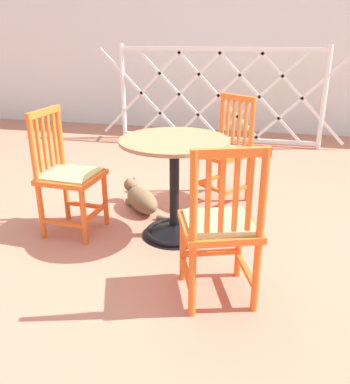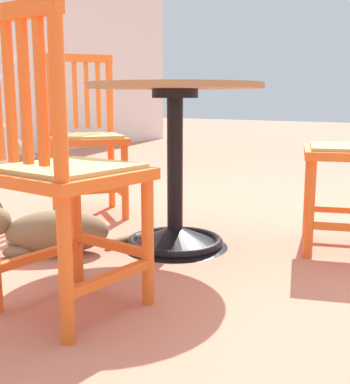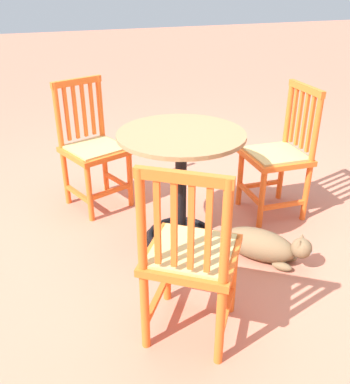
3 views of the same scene
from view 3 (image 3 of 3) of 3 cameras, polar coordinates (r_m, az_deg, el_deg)
The scene contains 6 objects.
ground_plane at distance 2.86m, azimuth 1.23°, elevation -5.56°, with size 24.00×24.00×0.00m, color #C6755B.
cafe_table at distance 2.67m, azimuth 0.78°, elevation -1.08°, with size 0.76×0.76×0.73m.
orange_chair_by_planter at distance 3.11m, azimuth -10.95°, elevation 5.67°, with size 0.51×0.51×0.91m.
orange_chair_at_corner at distance 1.89m, azimuth 2.08°, elevation -8.83°, with size 0.56×0.56×0.91m.
orange_chair_near_fence at distance 3.02m, azimuth 13.81°, elevation 4.73°, with size 0.42×0.42×0.91m.
tabby_cat at distance 2.62m, azimuth 11.96°, elevation -7.13°, with size 0.61×0.49×0.23m.
Camera 3 is at (0.91, 2.23, 1.54)m, focal length 39.71 mm.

